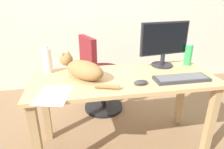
# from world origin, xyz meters

# --- Properties ---
(ground_plane) EXTENTS (8.00, 8.00, 0.00)m
(ground_plane) POSITION_xyz_m (0.00, 0.00, 0.00)
(ground_plane) COLOR #846647
(back_wall) EXTENTS (6.00, 0.04, 2.60)m
(back_wall) POSITION_xyz_m (0.00, 1.51, 1.30)
(back_wall) COLOR beige
(back_wall) RESTS_ON ground_plane
(desk) EXTENTS (1.52, 0.62, 0.73)m
(desk) POSITION_xyz_m (0.00, 0.00, 0.62)
(desk) COLOR tan
(desk) RESTS_ON ground_plane
(office_chair) EXTENTS (0.50, 0.48, 0.94)m
(office_chair) POSITION_xyz_m (-0.12, 0.70, 0.41)
(office_chair) COLOR black
(office_chair) RESTS_ON ground_plane
(monitor) EXTENTS (0.48, 0.20, 0.42)m
(monitor) POSITION_xyz_m (0.43, 0.20, 0.95)
(monitor) COLOR #232328
(monitor) RESTS_ON desk
(keyboard) EXTENTS (0.44, 0.15, 0.03)m
(keyboard) POSITION_xyz_m (0.44, -0.15, 0.74)
(keyboard) COLOR #333338
(keyboard) RESTS_ON desk
(cat) EXTENTS (0.44, 0.47, 0.20)m
(cat) POSITION_xyz_m (-0.34, 0.04, 0.81)
(cat) COLOR olive
(cat) RESTS_ON desk
(computer_mouse) EXTENTS (0.11, 0.06, 0.04)m
(computer_mouse) POSITION_xyz_m (0.09, -0.17, 0.75)
(computer_mouse) COLOR #333338
(computer_mouse) RESTS_ON desk
(paper_sheet) EXTENTS (0.27, 0.34, 0.00)m
(paper_sheet) POSITION_xyz_m (-0.55, -0.22, 0.73)
(paper_sheet) COLOR white
(paper_sheet) RESTS_ON desk
(water_bottle) EXTENTS (0.07, 0.07, 0.22)m
(water_bottle) POSITION_xyz_m (0.68, 0.18, 0.83)
(water_bottle) COLOR green
(water_bottle) RESTS_ON desk
(spray_bottle) EXTENTS (0.07, 0.07, 0.24)m
(spray_bottle) POSITION_xyz_m (-0.63, 0.22, 0.84)
(spray_bottle) COLOR silver
(spray_bottle) RESTS_ON desk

